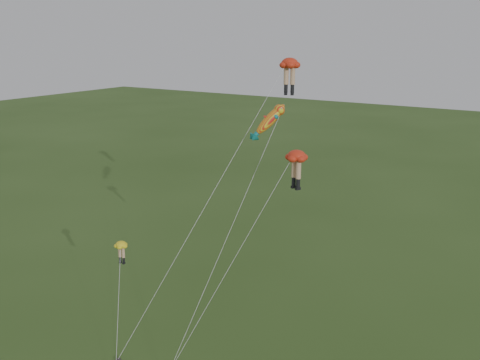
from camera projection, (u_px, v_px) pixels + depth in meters
The scene contains 4 objects.
legs_kite_red_high at pixel (288, 69), 42.16m from camera, with size 6.88×16.04×21.03m.
legs_kite_red_mid at pixel (295, 162), 33.92m from camera, with size 7.34×7.85×15.75m.
legs_kite_yellow at pixel (121, 251), 38.56m from camera, with size 3.63×4.92×8.37m.
fish_kite at pixel (270, 121), 39.97m from camera, with size 2.94×12.79×18.02m.
Camera 1 is at (22.33, -25.57, 22.87)m, focal length 40.00 mm.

